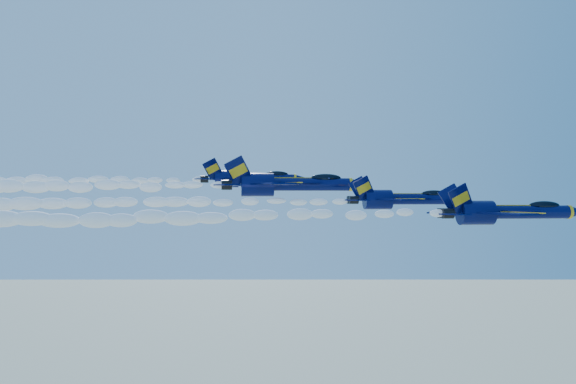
{
  "coord_description": "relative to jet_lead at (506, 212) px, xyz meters",
  "views": [
    {
      "loc": [
        -11.46,
        -68.4,
        153.51
      ],
      "look_at": [
        -3.72,
        0.88,
        153.71
      ],
      "focal_mm": 35.0,
      "sensor_mm": 36.0,
      "label": 1
    }
  ],
  "objects": [
    {
      "name": "jet_lead",
      "position": [
        0.0,
        0.0,
        0.0
      ],
      "size": [
        16.26,
        13.34,
        6.04
      ],
      "color": "#060B3C"
    },
    {
      "name": "smoke_trail_jet_lead",
      "position": [
        -32.06,
        -0.0,
        -0.43
      ],
      "size": [
        50.23,
        1.94,
        1.75
      ],
      "primitive_type": "ellipsoid",
      "color": "white"
    },
    {
      "name": "jet_second",
      "position": [
        -7.34,
        11.4,
        1.24
      ],
      "size": [
        15.48,
        12.7,
        5.75
      ],
      "color": "#060B3C"
    },
    {
      "name": "smoke_trail_jet_second",
      "position": [
        -39.07,
        11.4,
        0.83
      ],
      "size": [
        50.23,
        1.85,
        1.66
      ],
      "primitive_type": "ellipsoid",
      "color": "white"
    },
    {
      "name": "jet_third",
      "position": [
        -20.73,
        17.88,
        3.14
      ],
      "size": [
        19.77,
        16.22,
        7.35
      ],
      "color": "#060B3C"
    },
    {
      "name": "smoke_trail_jet_third",
      "position": [
        -54.29,
        17.88,
        2.68
      ],
      "size": [
        50.23,
        2.36,
        2.13
      ],
      "primitive_type": "ellipsoid",
      "color": "white"
    },
    {
      "name": "jet_fourth",
      "position": [
        -25.38,
        27.82,
        4.12
      ],
      "size": [
        16.19,
        13.28,
        6.02
      ],
      "color": "#060B3C"
    },
    {
      "name": "smoke_trail_jet_fourth",
      "position": [
        -57.41,
        27.82,
        3.69
      ],
      "size": [
        50.23,
        1.93,
        1.74
      ],
      "primitive_type": "ellipsoid",
      "color": "white"
    }
  ]
}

